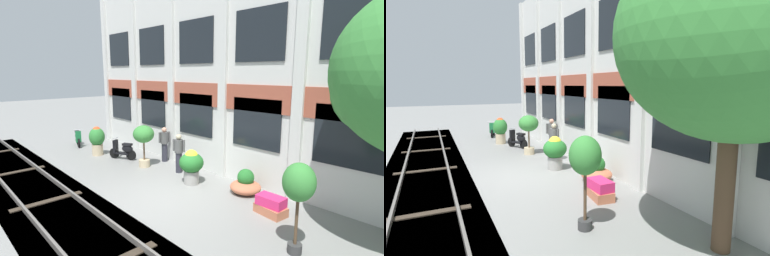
{
  "view_description": "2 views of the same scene",
  "coord_description": "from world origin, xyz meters",
  "views": [
    {
      "loc": [
        7.33,
        -5.67,
        3.96
      ],
      "look_at": [
        -0.96,
        2.04,
        1.85
      ],
      "focal_mm": 28.0,
      "sensor_mm": 36.0,
      "label": 1
    },
    {
      "loc": [
        9.91,
        -2.77,
        3.14
      ],
      "look_at": [
        0.72,
        1.81,
        1.65
      ],
      "focal_mm": 28.0,
      "sensor_mm": 36.0,
      "label": 2
    }
  ],
  "objects": [
    {
      "name": "resident_by_doorway",
      "position": [
        -3.06,
        2.31,
        0.83
      ],
      "size": [
        0.34,
        0.5,
        1.56
      ],
      "rotation": [
        0.0,
        0.0,
        -0.34
      ],
      "color": "#282833",
      "rests_on": "ground"
    },
    {
      "name": "potted_plant_low_pan",
      "position": [
        4.46,
        0.12,
        1.57
      ],
      "size": [
        0.7,
        0.7,
        2.08
      ],
      "color": "#333333",
      "rests_on": "ground"
    },
    {
      "name": "potted_plant_terracotta_small",
      "position": [
        -3.02,
        1.19,
        1.28
      ],
      "size": [
        0.89,
        0.89,
        1.78
      ],
      "color": "tan",
      "rests_on": "ground"
    },
    {
      "name": "scooter_second_parked",
      "position": [
        -8.63,
        0.64,
        0.44
      ],
      "size": [
        1.34,
        0.65,
        0.98
      ],
      "rotation": [
        0.0,
        0.0,
        5.97
      ],
      "color": "black",
      "rests_on": "ground"
    },
    {
      "name": "resident_watching_tracks",
      "position": [
        -1.46,
        1.79,
        0.84
      ],
      "size": [
        0.49,
        0.34,
        1.57
      ],
      "rotation": [
        0.0,
        0.0,
        -1.15
      ],
      "color": "#282833",
      "rests_on": "ground"
    },
    {
      "name": "apartment_facade",
      "position": [
        0.0,
        2.98,
        4.03
      ],
      "size": [
        18.26,
        0.64,
        8.1
      ],
      "color": "silver",
      "rests_on": "ground"
    },
    {
      "name": "rail_tracks",
      "position": [
        -0.0,
        -3.02,
        -0.13
      ],
      "size": [
        25.9,
        2.8,
        0.43
      ],
      "color": "#423F3A",
      "rests_on": "ground"
    },
    {
      "name": "ground_plane",
      "position": [
        0.0,
        0.0,
        0.0
      ],
      "size": [
        80.0,
        80.0,
        0.0
      ],
      "primitive_type": "plane",
      "color": "gray"
    },
    {
      "name": "potted_plant_wide_bowl",
      "position": [
        1.66,
        2.03,
        0.31
      ],
      "size": [
        1.03,
        1.03,
        0.83
      ],
      "color": "#B76647",
      "rests_on": "ground"
    },
    {
      "name": "potted_plant_square_trough",
      "position": [
        3.07,
        1.33,
        0.26
      ],
      "size": [
        0.92,
        0.62,
        0.54
      ],
      "color": "#B76647",
      "rests_on": "ground"
    },
    {
      "name": "potted_plant_glazed_jar",
      "position": [
        -6.09,
        0.56,
        0.81
      ],
      "size": [
        0.74,
        0.74,
        1.4
      ],
      "color": "tan",
      "rests_on": "ground"
    },
    {
      "name": "potted_plant_ribbed_drum",
      "position": [
        -0.21,
        1.32,
        0.72
      ],
      "size": [
        0.88,
        0.88,
        1.26
      ],
      "color": "gray",
      "rests_on": "ground"
    },
    {
      "name": "scooter_near_curb",
      "position": [
        -4.58,
        1.11,
        0.44
      ],
      "size": [
        1.28,
        0.76,
        0.98
      ],
      "rotation": [
        0.0,
        0.0,
        3.6
      ],
      "color": "black",
      "rests_on": "ground"
    }
  ]
}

